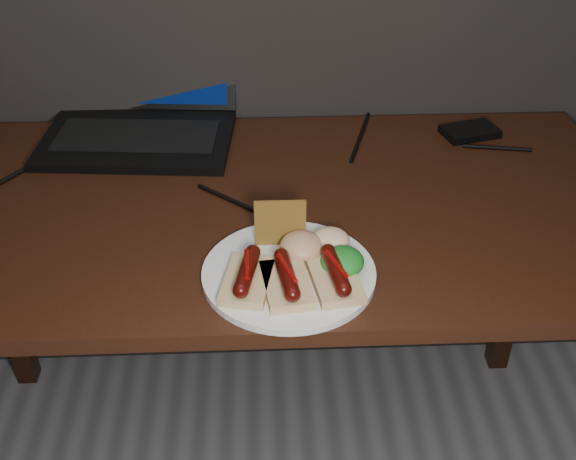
% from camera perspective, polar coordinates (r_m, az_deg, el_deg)
% --- Properties ---
extents(desk, '(1.40, 0.70, 0.75)m').
position_cam_1_polar(desk, '(1.39, -2.08, -0.93)').
color(desk, '#33180C').
rests_on(desk, ground).
extents(laptop, '(0.42, 0.38, 0.25)m').
position_cam_1_polar(laptop, '(1.60, -11.54, 9.43)').
color(laptop, black).
rests_on(laptop, desk).
extents(hard_drive, '(0.13, 0.10, 0.02)m').
position_cam_1_polar(hard_drive, '(1.61, 14.17, 7.56)').
color(hard_drive, black).
rests_on(hard_drive, desk).
extents(desk_cables, '(1.11, 0.41, 0.01)m').
position_cam_1_polar(desk_cables, '(1.45, -1.69, 5.21)').
color(desk_cables, black).
rests_on(desk_cables, desk).
extents(plate, '(0.36, 0.36, 0.01)m').
position_cam_1_polar(plate, '(1.16, 0.06, -3.44)').
color(plate, silver).
rests_on(plate, desk).
extents(bread_sausage_left, '(0.09, 0.13, 0.04)m').
position_cam_1_polar(bread_sausage_left, '(1.12, -3.24, -3.70)').
color(bread_sausage_left, '#E1C384').
rests_on(bread_sausage_left, plate).
extents(bread_sausage_center, '(0.09, 0.12, 0.04)m').
position_cam_1_polar(bread_sausage_center, '(1.11, -0.10, -4.00)').
color(bread_sausage_center, '#E1C384').
rests_on(bread_sausage_center, plate).
extents(bread_sausage_right, '(0.09, 0.12, 0.04)m').
position_cam_1_polar(bread_sausage_right, '(1.12, 3.76, -3.63)').
color(bread_sausage_right, '#E1C384').
rests_on(bread_sausage_right, plate).
extents(crispbread, '(0.09, 0.01, 0.08)m').
position_cam_1_polar(crispbread, '(1.19, -0.62, 0.57)').
color(crispbread, olive).
rests_on(crispbread, plate).
extents(salad_greens, '(0.07, 0.07, 0.04)m').
position_cam_1_polar(salad_greens, '(1.14, 4.32, -2.49)').
color(salad_greens, '#105116').
rests_on(salad_greens, plate).
extents(salsa_mound, '(0.07, 0.07, 0.04)m').
position_cam_1_polar(salsa_mound, '(1.17, 1.09, -1.26)').
color(salsa_mound, maroon).
rests_on(salsa_mound, plate).
extents(coleslaw_mound, '(0.06, 0.06, 0.04)m').
position_cam_1_polar(coleslaw_mound, '(1.19, 3.36, -0.83)').
color(coleslaw_mound, beige).
rests_on(coleslaw_mound, plate).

